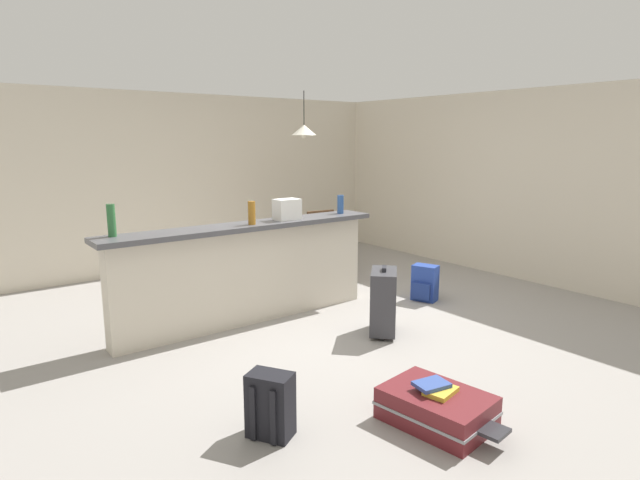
# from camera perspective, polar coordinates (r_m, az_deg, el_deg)

# --- Properties ---
(ground_plane) EXTENTS (13.00, 13.00, 0.05)m
(ground_plane) POSITION_cam_1_polar(r_m,az_deg,el_deg) (5.69, 0.60, -8.44)
(ground_plane) COLOR gray
(wall_back) EXTENTS (6.60, 0.10, 2.50)m
(wall_back) POSITION_cam_1_polar(r_m,az_deg,el_deg) (8.02, -12.94, 6.29)
(wall_back) COLOR beige
(wall_back) RESTS_ON ground_plane
(wall_right) EXTENTS (0.10, 6.00, 2.50)m
(wall_right) POSITION_cam_1_polar(r_m,az_deg,el_deg) (7.82, 17.26, 5.96)
(wall_right) COLOR beige
(wall_right) RESTS_ON ground_plane
(partition_half_wall) EXTENTS (2.80, 0.20, 0.98)m
(partition_half_wall) POSITION_cam_1_polar(r_m,az_deg,el_deg) (5.40, -7.85, -3.89)
(partition_half_wall) COLOR beige
(partition_half_wall) RESTS_ON ground_plane
(bar_countertop) EXTENTS (2.96, 0.40, 0.05)m
(bar_countertop) POSITION_cam_1_polar(r_m,az_deg,el_deg) (5.30, -8.00, 1.48)
(bar_countertop) COLOR #4C4C51
(bar_countertop) RESTS_ON partition_half_wall
(bottle_green) EXTENTS (0.07, 0.07, 0.29)m
(bottle_green) POSITION_cam_1_polar(r_m,az_deg,el_deg) (4.88, -21.75, 1.99)
(bottle_green) COLOR #2D6B38
(bottle_green) RESTS_ON bar_countertop
(bottle_amber) EXTENTS (0.07, 0.07, 0.23)m
(bottle_amber) POSITION_cam_1_polar(r_m,az_deg,el_deg) (5.23, -7.44, 2.94)
(bottle_amber) COLOR #9E661E
(bottle_amber) RESTS_ON bar_countertop
(bottle_blue) EXTENTS (0.07, 0.07, 0.21)m
(bottle_blue) POSITION_cam_1_polar(r_m,az_deg,el_deg) (5.97, 2.24, 3.90)
(bottle_blue) COLOR #284C89
(bottle_blue) RESTS_ON bar_countertop
(grocery_bag) EXTENTS (0.26, 0.18, 0.22)m
(grocery_bag) POSITION_cam_1_polar(r_m,az_deg,el_deg) (5.50, -3.62, 3.34)
(grocery_bag) COLOR silver
(grocery_bag) RESTS_ON bar_countertop
(dining_table) EXTENTS (1.10, 0.80, 0.74)m
(dining_table) POSITION_cam_1_polar(r_m,az_deg,el_deg) (7.33, -1.33, 1.39)
(dining_table) COLOR #4C331E
(dining_table) RESTS_ON ground_plane
(dining_chair_near_partition) EXTENTS (0.44, 0.44, 0.93)m
(dining_chair_near_partition) POSITION_cam_1_polar(r_m,az_deg,el_deg) (6.92, 0.48, -0.27)
(dining_chair_near_partition) COLOR #4C331E
(dining_chair_near_partition) RESTS_ON ground_plane
(pendant_lamp) EXTENTS (0.34, 0.34, 0.63)m
(pendant_lamp) POSITION_cam_1_polar(r_m,az_deg,el_deg) (7.29, -1.74, 11.87)
(pendant_lamp) COLOR black
(suitcase_flat_maroon) EXTENTS (0.58, 0.86, 0.22)m
(suitcase_flat_maroon) POSITION_cam_1_polar(r_m,az_deg,el_deg) (3.72, 12.59, -17.39)
(suitcase_flat_maroon) COLOR maroon
(suitcase_flat_maroon) RESTS_ON ground_plane
(suitcase_upright_charcoal) EXTENTS (0.48, 0.48, 0.67)m
(suitcase_upright_charcoal) POSITION_cam_1_polar(r_m,az_deg,el_deg) (5.11, 6.92, -6.60)
(suitcase_upright_charcoal) COLOR #38383D
(suitcase_upright_charcoal) RESTS_ON ground_plane
(backpack_black) EXTENTS (0.33, 0.33, 0.42)m
(backpack_black) POSITION_cam_1_polar(r_m,az_deg,el_deg) (3.49, -5.35, -17.48)
(backpack_black) COLOR black
(backpack_black) RESTS_ON ground_plane
(backpack_blue) EXTENTS (0.30, 0.32, 0.42)m
(backpack_blue) POSITION_cam_1_polar(r_m,az_deg,el_deg) (6.25, 11.31, -4.67)
(backpack_blue) COLOR #233D93
(backpack_blue) RESTS_ON ground_plane
(book_stack) EXTENTS (0.27, 0.26, 0.06)m
(book_stack) POSITION_cam_1_polar(r_m,az_deg,el_deg) (3.67, 12.56, -15.44)
(book_stack) COLOR gold
(book_stack) RESTS_ON suitcase_flat_maroon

